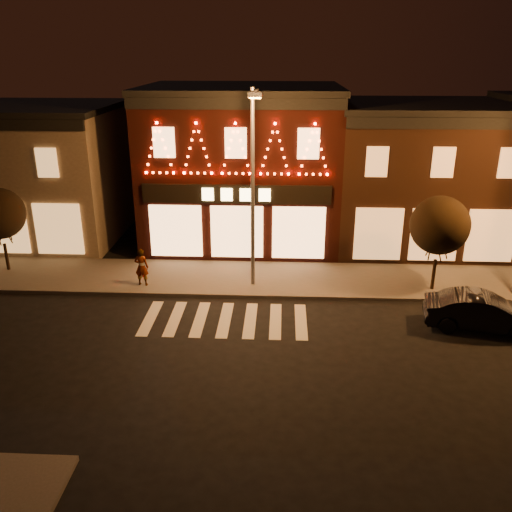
{
  "coord_description": "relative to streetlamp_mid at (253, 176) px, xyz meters",
  "views": [
    {
      "loc": [
        2.17,
        -15.03,
        10.03
      ],
      "look_at": [
        1.23,
        4.0,
        2.73
      ],
      "focal_mm": 37.97,
      "sensor_mm": 36.0,
      "label": 1
    }
  ],
  "objects": [
    {
      "name": "ground",
      "position": [
        -0.95,
        -7.01,
        -5.13
      ],
      "size": [
        120.0,
        120.0,
        0.0
      ],
      "primitive_type": "plane",
      "color": "black",
      "rests_on": "ground"
    },
    {
      "name": "sidewalk_far",
      "position": [
        1.05,
        0.99,
        -5.06
      ],
      "size": [
        44.0,
        4.0,
        0.15
      ],
      "primitive_type": "cube",
      "color": "#47423D",
      "rests_on": "ground"
    },
    {
      "name": "building_left",
      "position": [
        -13.95,
        6.98,
        -1.47
      ],
      "size": [
        12.2,
        8.28,
        7.3
      ],
      "color": "#6F5F4F",
      "rests_on": "ground"
    },
    {
      "name": "building_pulp",
      "position": [
        -0.95,
        6.96,
        -0.97
      ],
      "size": [
        10.2,
        8.34,
        8.3
      ],
      "color": "black",
      "rests_on": "ground"
    },
    {
      "name": "building_right_a",
      "position": [
        8.55,
        6.98,
        -1.37
      ],
      "size": [
        9.2,
        8.28,
        7.5
      ],
      "color": "#361E13",
      "rests_on": "ground"
    },
    {
      "name": "streetlamp_mid",
      "position": [
        0.0,
        0.0,
        0.0
      ],
      "size": [
        0.56,
        1.95,
        8.49
      ],
      "rotation": [
        0.0,
        0.0,
        -0.11
      ],
      "color": "#59595E",
      "rests_on": "sidewalk_far"
    },
    {
      "name": "tree_right",
      "position": [
        7.9,
        0.09,
        -2.05
      ],
      "size": [
        2.5,
        2.5,
        4.19
      ],
      "rotation": [
        0.0,
        0.0,
        0.16
      ],
      "color": "black",
      "rests_on": "sidewalk_far"
    },
    {
      "name": "dark_sedan",
      "position": [
        8.91,
        -3.24,
        -4.43
      ],
      "size": [
        4.45,
        2.18,
        1.41
      ],
      "primitive_type": "imported",
      "rotation": [
        0.0,
        0.0,
        1.4
      ],
      "color": "black",
      "rests_on": "ground"
    },
    {
      "name": "pedestrian",
      "position": [
        -4.95,
        -0.12,
        -4.13
      ],
      "size": [
        0.67,
        0.48,
        1.71
      ],
      "primitive_type": "imported",
      "rotation": [
        0.0,
        0.0,
        3.03
      ],
      "color": "gray",
      "rests_on": "sidewalk_far"
    }
  ]
}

